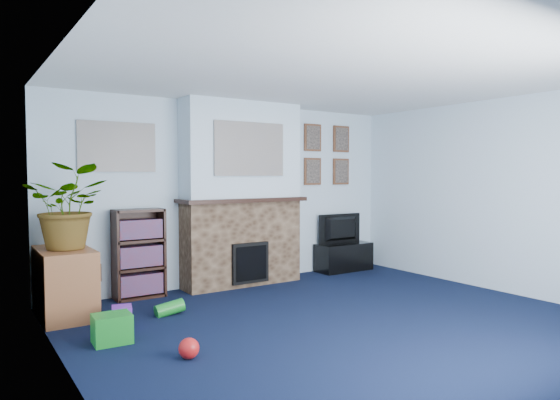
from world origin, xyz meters
TOP-DOWN VIEW (x-y plane):
  - floor at (0.00, 0.00)m, footprint 5.00×4.50m
  - ceiling at (0.00, 0.00)m, footprint 5.00×4.50m
  - wall_back at (0.00, 2.25)m, footprint 5.00×0.04m
  - wall_left at (-2.50, 0.00)m, footprint 0.04×4.50m
  - wall_right at (2.50, 0.00)m, footprint 0.04×4.50m
  - chimney_breast at (0.00, 2.05)m, footprint 1.72×0.50m
  - collage_main at (0.00, 1.84)m, footprint 1.00×0.03m
  - collage_left at (-1.55, 2.23)m, footprint 0.90×0.03m
  - portrait_tl at (1.30, 2.23)m, footprint 0.30×0.03m
  - portrait_tr at (1.85, 2.23)m, footprint 0.30×0.03m
  - portrait_bl at (1.30, 2.23)m, footprint 0.30×0.03m
  - portrait_br at (1.85, 2.23)m, footprint 0.30×0.03m
  - tv_stand at (1.75, 2.03)m, footprint 0.88×0.37m
  - television at (1.75, 2.05)m, footprint 0.77×0.11m
  - bookshelf at (-1.36, 2.11)m, footprint 0.58×0.28m
  - sideboard at (-2.24, 1.75)m, footprint 0.50×0.90m
  - potted_plant at (-2.19, 1.70)m, footprint 0.99×0.94m
  - mantel_clock at (0.03, 2.00)m, footprint 0.09×0.05m
  - mantel_candle at (0.24, 2.00)m, footprint 0.05×0.05m
  - mantel_teddy at (-0.56, 2.00)m, footprint 0.13×0.13m
  - mantel_can at (0.76, 2.00)m, footprint 0.06×0.06m
  - green_crate at (-2.06, 0.66)m, footprint 0.33×0.27m
  - toy_ball at (-1.65, -0.05)m, footprint 0.17×0.17m
  - toy_block at (-1.88, 1.00)m, footprint 0.22×0.22m
  - toy_tube at (-1.33, 1.20)m, footprint 0.31×0.14m

SIDE VIEW (x-z plane):
  - floor at x=0.00m, z-range -0.01..0.01m
  - toy_tube at x=-1.33m, z-range -0.02..0.16m
  - toy_ball at x=-1.65m, z-range 0.01..0.17m
  - toy_block at x=-1.88m, z-range 0.00..0.22m
  - green_crate at x=-2.06m, z-range 0.01..0.27m
  - tv_stand at x=1.75m, z-range 0.02..0.43m
  - sideboard at x=-2.24m, z-range 0.00..0.70m
  - bookshelf at x=-1.36m, z-range -0.02..1.03m
  - television at x=1.75m, z-range 0.42..0.86m
  - potted_plant at x=-2.19m, z-range 0.70..1.57m
  - chimney_breast at x=0.00m, z-range -0.02..2.38m
  - wall_back at x=0.00m, z-range 0.00..2.40m
  - wall_left at x=-2.50m, z-range 0.00..2.40m
  - wall_right at x=2.50m, z-range 0.00..2.40m
  - mantel_can at x=0.76m, z-range 1.15..1.27m
  - mantel_teddy at x=-0.56m, z-range 1.15..1.28m
  - mantel_clock at x=0.03m, z-range 1.16..1.28m
  - mantel_candle at x=0.24m, z-range 1.15..1.31m
  - portrait_bl at x=1.30m, z-range 1.30..1.70m
  - portrait_br at x=1.85m, z-range 1.30..1.70m
  - collage_left at x=-1.55m, z-range 1.49..2.07m
  - collage_main at x=0.00m, z-range 1.44..2.12m
  - portrait_tl at x=1.30m, z-range 1.80..2.20m
  - portrait_tr at x=1.85m, z-range 1.80..2.20m
  - ceiling at x=0.00m, z-range 2.40..2.40m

